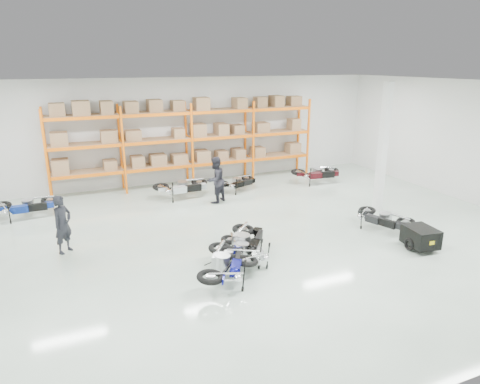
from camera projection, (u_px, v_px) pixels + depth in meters
name	position (u px, v px, depth m)	size (l,w,h in m)	color
room	(251.00, 165.00, 12.37)	(18.00, 18.00, 18.00)	silver
pallet_rack	(189.00, 132.00, 18.06)	(11.28, 0.98, 3.62)	orange
structural_column	(383.00, 148.00, 14.74)	(0.25, 0.25, 4.50)	white
moto_blue_centre	(225.00, 259.00, 10.31)	(0.82, 1.85, 1.13)	#080954
moto_silver_left	(246.00, 246.00, 11.17)	(0.73, 1.65, 1.01)	#A9ACAF
moto_black_far_left	(245.00, 238.00, 11.47)	(0.86, 1.93, 1.18)	black
moto_touring_right	(383.00, 215.00, 13.44)	(0.73, 1.65, 1.01)	black
trailer	(421.00, 237.00, 12.07)	(0.81, 1.54, 0.64)	black
moto_back_a	(26.00, 202.00, 14.51)	(0.80, 1.80, 1.10)	navy
moto_back_b	(182.00, 184.00, 16.62)	(0.84, 1.88, 1.15)	silver
moto_back_c	(238.00, 180.00, 17.53)	(0.70, 1.57, 0.96)	black
moto_back_d	(317.00, 170.00, 18.66)	(0.84, 1.89, 1.15)	#3C0C11
person_left	(63.00, 224.00, 11.77)	(0.60, 0.40, 1.65)	black
person_back	(215.00, 180.00, 16.00)	(0.85, 0.66, 1.75)	black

